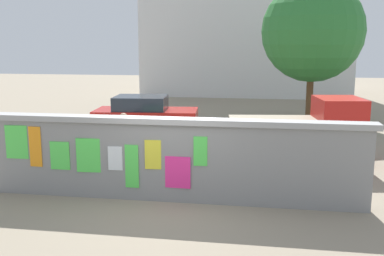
{
  "coord_description": "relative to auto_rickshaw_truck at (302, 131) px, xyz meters",
  "views": [
    {
      "loc": [
        1.91,
        -8.98,
        3.3
      ],
      "look_at": [
        0.04,
        2.59,
        1.1
      ],
      "focal_mm": 41.76,
      "sensor_mm": 36.0,
      "label": 1
    }
  ],
  "objects": [
    {
      "name": "auto_rickshaw_truck",
      "position": [
        0.0,
        0.0,
        0.0
      ],
      "size": [
        3.77,
        1.96,
        1.85
      ],
      "color": "black",
      "rests_on": "ground"
    },
    {
      "name": "ground",
      "position": [
        -2.99,
        4.41,
        -0.9
      ],
      "size": [
        60.0,
        60.0,
        0.0
      ],
      "primitive_type": "plane",
      "color": "gray"
    },
    {
      "name": "person_walking",
      "position": [
        -4.51,
        -2.03,
        0.09
      ],
      "size": [
        0.35,
        0.35,
        1.62
      ],
      "color": "#338CBF",
      "rests_on": "ground"
    },
    {
      "name": "bicycle_near",
      "position": [
        -2.75,
        -2.29,
        -0.54
      ],
      "size": [
        1.65,
        0.62,
        0.95
      ],
      "color": "black",
      "rests_on": "ground"
    },
    {
      "name": "car_parked",
      "position": [
        -5.46,
        3.47,
        -0.17
      ],
      "size": [
        3.94,
        2.04,
        1.4
      ],
      "color": "black",
      "rests_on": "ground"
    },
    {
      "name": "poster_wall",
      "position": [
        -3.0,
        -3.59,
        0.02
      ],
      "size": [
        8.35,
        0.42,
        1.79
      ],
      "color": "gray",
      "rests_on": "ground"
    },
    {
      "name": "tree_roadside",
      "position": [
        0.89,
        7.25,
        2.94
      ],
      "size": [
        4.29,
        4.29,
        5.99
      ],
      "color": "brown",
      "rests_on": "ground"
    },
    {
      "name": "building_background",
      "position": [
        -2.35,
        18.14,
        3.84
      ],
      "size": [
        13.48,
        6.51,
        9.45
      ],
      "color": "silver",
      "rests_on": "ground"
    },
    {
      "name": "motorcycle",
      "position": [
        -5.16,
        -0.49,
        -0.44
      ],
      "size": [
        1.89,
        0.62,
        0.87
      ],
      "color": "black",
      "rests_on": "ground"
    }
  ]
}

